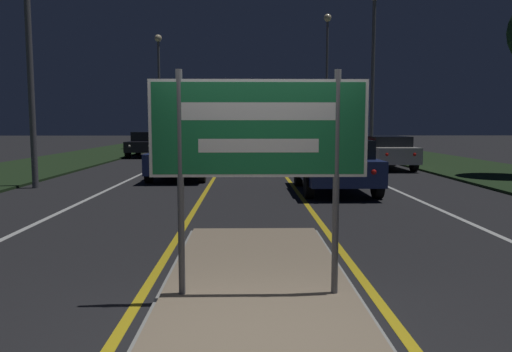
% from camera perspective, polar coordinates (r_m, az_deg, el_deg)
% --- Properties ---
extents(ground_plane, '(160.00, 160.00, 0.00)m').
position_cam_1_polar(ground_plane, '(4.67, 0.56, -18.24)').
color(ground_plane, '#232326').
extents(median_island, '(2.22, 6.86, 0.10)m').
position_cam_1_polar(median_island, '(5.53, 0.28, -13.82)').
color(median_island, '#999993').
rests_on(median_island, ground_plane).
extents(verge_left, '(5.00, 100.00, 0.08)m').
position_cam_1_polar(verge_left, '(26.07, -22.11, 1.39)').
color(verge_left, '#1E3319').
rests_on(verge_left, ground_plane).
extents(verge_right, '(5.00, 100.00, 0.08)m').
position_cam_1_polar(verge_right, '(26.16, 20.57, 1.46)').
color(verge_right, '#1E3319').
rests_on(verge_right, ground_plane).
extents(centre_line_yellow_left, '(0.12, 70.00, 0.01)m').
position_cam_1_polar(centre_line_yellow_left, '(29.34, -3.33, 2.21)').
color(centre_line_yellow_left, gold).
rests_on(centre_line_yellow_left, ground_plane).
extents(centre_line_yellow_right, '(0.12, 70.00, 0.01)m').
position_cam_1_polar(centre_line_yellow_right, '(29.35, 1.76, 2.22)').
color(centre_line_yellow_right, gold).
rests_on(centre_line_yellow_right, ground_plane).
extents(lane_line_white_left, '(0.12, 70.00, 0.01)m').
position_cam_1_polar(lane_line_white_left, '(29.60, -8.95, 2.18)').
color(lane_line_white_left, silver).
rests_on(lane_line_white_left, ground_plane).
extents(lane_line_white_right, '(0.12, 70.00, 0.01)m').
position_cam_1_polar(lane_line_white_right, '(29.63, 7.37, 2.21)').
color(lane_line_white_right, silver).
rests_on(lane_line_white_right, ground_plane).
extents(edge_line_white_left, '(0.10, 70.00, 0.01)m').
position_cam_1_polar(edge_line_white_left, '(30.16, -14.60, 2.13)').
color(edge_line_white_left, silver).
rests_on(edge_line_white_left, ground_plane).
extents(edge_line_white_right, '(0.10, 70.00, 0.01)m').
position_cam_1_polar(edge_line_white_right, '(30.22, 13.01, 2.17)').
color(edge_line_white_right, silver).
rests_on(edge_line_white_right, ground_plane).
extents(highway_sign, '(2.28, 0.07, 2.37)m').
position_cam_1_polar(highway_sign, '(5.20, 0.30, 4.43)').
color(highway_sign, '#56565B').
rests_on(highway_sign, median_island).
extents(streetlight_left_far, '(0.53, 0.53, 8.51)m').
position_cam_1_polar(streetlight_left_far, '(38.60, -11.04, 11.30)').
color(streetlight_left_far, '#56565B').
rests_on(streetlight_left_far, ground_plane).
extents(streetlight_right_near, '(0.47, 0.47, 8.57)m').
position_cam_1_polar(streetlight_right_near, '(26.76, 13.24, 13.08)').
color(streetlight_right_near, '#56565B').
rests_on(streetlight_right_near, ground_plane).
extents(streetlight_right_far, '(0.59, 0.59, 10.39)m').
position_cam_1_polar(streetlight_right_far, '(40.26, 8.12, 13.09)').
color(streetlight_right_far, '#56565B').
rests_on(streetlight_right_far, ground_plane).
extents(car_receding_0, '(2.00, 4.34, 1.49)m').
position_cam_1_polar(car_receding_0, '(14.25, 9.01, 1.38)').
color(car_receding_0, navy).
rests_on(car_receding_0, ground_plane).
extents(car_receding_1, '(1.88, 4.74, 1.40)m').
position_cam_1_polar(car_receding_1, '(22.33, 14.49, 2.78)').
color(car_receding_1, silver).
rests_on(car_receding_1, ground_plane).
extents(car_receding_2, '(1.89, 4.73, 1.51)m').
position_cam_1_polar(car_receding_2, '(33.59, 3.91, 4.02)').
color(car_receding_2, maroon).
rests_on(car_receding_2, ground_plane).
extents(car_approaching_0, '(1.96, 4.64, 1.43)m').
position_cam_1_polar(car_approaching_0, '(17.94, -8.53, 2.17)').
color(car_approaching_0, navy).
rests_on(car_approaching_0, ground_plane).
extents(car_approaching_1, '(1.89, 4.41, 1.46)m').
position_cam_1_polar(car_approaching_1, '(30.12, -12.29, 3.65)').
color(car_approaching_1, black).
rests_on(car_approaching_1, ground_plane).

